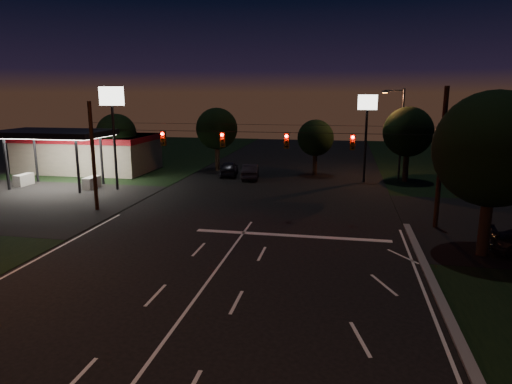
% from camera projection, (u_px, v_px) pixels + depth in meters
% --- Properties ---
extents(ground, '(140.00, 140.00, 0.00)m').
position_uv_depth(ground, '(179.00, 321.00, 17.51)').
color(ground, black).
rests_on(ground, ground).
extents(cross_street_left, '(20.00, 16.00, 0.02)m').
position_uv_depth(cross_street_left, '(13.00, 202.00, 36.57)').
color(cross_street_left, black).
rests_on(cross_street_left, ground).
extents(stop_bar, '(12.00, 0.50, 0.01)m').
position_uv_depth(stop_bar, '(291.00, 236.00, 27.98)').
color(stop_bar, silver).
rests_on(stop_bar, ground).
extents(utility_pole_right, '(0.30, 0.30, 9.00)m').
position_uv_depth(utility_pole_right, '(435.00, 227.00, 29.67)').
color(utility_pole_right, black).
rests_on(utility_pole_right, ground).
extents(utility_pole_left, '(0.28, 0.28, 8.00)m').
position_uv_depth(utility_pole_left, '(97.00, 210.00, 34.12)').
color(utility_pole_left, black).
rests_on(utility_pole_left, ground).
extents(signal_span, '(24.00, 0.40, 1.56)m').
position_uv_depth(signal_span, '(254.00, 139.00, 30.69)').
color(signal_span, black).
rests_on(signal_span, ground).
extents(gas_station, '(14.20, 16.10, 5.25)m').
position_uv_depth(gas_station, '(87.00, 150.00, 50.21)').
color(gas_station, gray).
rests_on(gas_station, ground).
extents(pole_sign_left_near, '(2.20, 0.30, 9.10)m').
position_uv_depth(pole_sign_left_near, '(112.00, 112.00, 39.72)').
color(pole_sign_left_near, black).
rests_on(pole_sign_left_near, ground).
extents(pole_sign_right, '(1.80, 0.30, 8.40)m').
position_uv_depth(pole_sign_right, '(367.00, 118.00, 43.47)').
color(pole_sign_right, black).
rests_on(pole_sign_right, ground).
extents(street_light_right_far, '(2.20, 0.35, 9.00)m').
position_uv_depth(street_light_right_far, '(399.00, 127.00, 45.00)').
color(street_light_right_far, black).
rests_on(street_light_right_far, ground).
extents(tree_right_near, '(6.00, 6.00, 8.76)m').
position_uv_depth(tree_right_near, '(493.00, 150.00, 23.54)').
color(tree_right_near, black).
rests_on(tree_right_near, ground).
extents(tree_far_a, '(4.20, 4.20, 6.42)m').
position_uv_depth(tree_far_a, '(117.00, 134.00, 48.83)').
color(tree_far_a, black).
rests_on(tree_far_a, ground).
extents(tree_far_b, '(4.60, 4.60, 6.98)m').
position_uv_depth(tree_far_b, '(217.00, 129.00, 50.74)').
color(tree_far_b, black).
rests_on(tree_far_b, ground).
extents(tree_far_c, '(3.80, 3.80, 5.86)m').
position_uv_depth(tree_far_c, '(316.00, 138.00, 47.87)').
color(tree_far_c, black).
rests_on(tree_far_c, ground).
extents(tree_far_d, '(4.80, 4.80, 7.30)m').
position_uv_depth(tree_far_d, '(408.00, 132.00, 44.11)').
color(tree_far_d, black).
rests_on(tree_far_d, ground).
extents(tree_far_e, '(4.00, 4.00, 6.18)m').
position_uv_depth(tree_far_e, '(504.00, 144.00, 40.84)').
color(tree_far_e, black).
rests_on(tree_far_e, ground).
extents(car_oncoming_a, '(2.55, 4.73, 1.53)m').
position_uv_depth(car_oncoming_a, '(229.00, 168.00, 48.07)').
color(car_oncoming_a, black).
rests_on(car_oncoming_a, ground).
extents(car_oncoming_b, '(2.18, 4.67, 1.48)m').
position_uv_depth(car_oncoming_b, '(250.00, 172.00, 46.34)').
color(car_oncoming_b, black).
rests_on(car_oncoming_b, ground).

